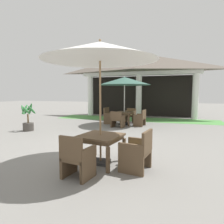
{
  "coord_description": "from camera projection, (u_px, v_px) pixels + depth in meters",
  "views": [
    {
      "loc": [
        2.33,
        -5.34,
        1.72
      ],
      "look_at": [
        -0.05,
        2.26,
        0.94
      ],
      "focal_mm": 31.19,
      "sensor_mm": 36.0,
      "label": 1
    }
  ],
  "objects": [
    {
      "name": "terracotta_urn",
      "position": [
        110.0,
        119.0,
        11.76
      ],
      "size": [
        0.27,
        0.27,
        0.38
      ],
      "color": "brown",
      "rests_on": "ground"
    },
    {
      "name": "ground_plane",
      "position": [
        91.0,
        150.0,
        5.93
      ],
      "size": [
        60.0,
        60.0,
        0.0
      ],
      "primitive_type": "plane",
      "color": "gray"
    },
    {
      "name": "potted_palm_left_edge",
      "position": [
        28.0,
        122.0,
        8.87
      ],
      "size": [
        0.62,
        0.61,
        1.28
      ],
      "color": "#47423D",
      "rests_on": "ground"
    },
    {
      "name": "patio_chair_mid_left_south",
      "position": [
        118.0,
        120.0,
        9.74
      ],
      "size": [
        0.67,
        0.59,
        0.82
      ],
      "rotation": [
        0.0,
        0.0,
        -0.14
      ],
      "color": "brown",
      "rests_on": "ground"
    },
    {
      "name": "patio_umbrella_near_foreground",
      "position": [
        100.0,
        52.0,
        4.53
      ],
      "size": [
        2.72,
        2.72,
        2.97
      ],
      "color": "#2D2D2D",
      "rests_on": "ground"
    },
    {
      "name": "patio_chair_near_foreground_east",
      "position": [
        137.0,
        152.0,
        4.33
      ],
      "size": [
        0.67,
        0.72,
        0.91
      ],
      "rotation": [
        0.0,
        0.0,
        1.41
      ],
      "color": "brown",
      "rests_on": "ground"
    },
    {
      "name": "patio_chair_mid_left_north",
      "position": [
        130.0,
        116.0,
        11.36
      ],
      "size": [
        0.65,
        0.61,
        0.81
      ],
      "rotation": [
        0.0,
        0.0,
        -3.28
      ],
      "color": "brown",
      "rests_on": "ground"
    },
    {
      "name": "lawn_strip",
      "position": [
        135.0,
        119.0,
        12.82
      ],
      "size": [
        10.48,
        2.13,
        0.01
      ],
      "primitive_type": "cube",
      "color": "#519347",
      "rests_on": "ground"
    },
    {
      "name": "patio_chair_near_foreground_south",
      "position": [
        77.0,
        158.0,
        3.92
      ],
      "size": [
        0.63,
        0.59,
        0.9
      ],
      "rotation": [
        0.0,
        0.0,
        -0.16
      ],
      "color": "brown",
      "rests_on": "ground"
    },
    {
      "name": "patio_table_mid_left",
      "position": [
        124.0,
        114.0,
        10.53
      ],
      "size": [
        1.0,
        1.0,
        0.71
      ],
      "rotation": [
        0.0,
        0.0,
        -0.14
      ],
      "color": "brown",
      "rests_on": "ground"
    },
    {
      "name": "patio_chair_mid_left_east",
      "position": [
        140.0,
        118.0,
        10.16
      ],
      "size": [
        0.58,
        0.7,
        0.85
      ],
      "rotation": [
        0.0,
        0.0,
        1.43
      ],
      "color": "brown",
      "rests_on": "ground"
    },
    {
      "name": "patio_table_near_foreground",
      "position": [
        100.0,
        139.0,
        4.73
      ],
      "size": [
        1.09,
        1.09,
        0.71
      ],
      "rotation": [
        0.0,
        0.0,
        -0.16
      ],
      "color": "brown",
      "rests_on": "ground"
    },
    {
      "name": "background_pavilion",
      "position": [
        139.0,
        68.0,
        13.77
      ],
      "size": [
        8.68,
        2.73,
        4.47
      ],
      "color": "white",
      "rests_on": "ground"
    },
    {
      "name": "patio_umbrella_mid_left",
      "position": [
        125.0,
        81.0,
        10.36
      ],
      "size": [
        2.79,
        2.79,
        2.63
      ],
      "color": "#2D2D2D",
      "rests_on": "ground"
    },
    {
      "name": "patio_chair_mid_left_west",
      "position": [
        109.0,
        116.0,
        10.94
      ],
      "size": [
        0.59,
        0.67,
        0.91
      ],
      "rotation": [
        0.0,
        0.0,
        -1.71
      ],
      "color": "brown",
      "rests_on": "ground"
    }
  ]
}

